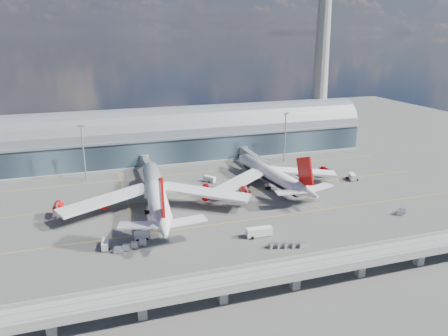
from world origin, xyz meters
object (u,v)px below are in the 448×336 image
object	(u,v)px
service_truck_1	(141,236)
cargo_train_2	(401,212)
floodlight_mast_left	(83,151)
airliner_left	(156,194)
service_truck_3	(352,177)
service_truck_0	(105,244)
service_truck_4	(275,172)
control_tower	(322,56)
service_truck_2	(259,232)
cargo_train_0	(130,246)
service_truck_5	(210,179)
floodlight_mast_right	(285,136)
airliner_right	(272,175)
cargo_train_1	(286,245)

from	to	relation	value
service_truck_1	cargo_train_2	xyz separation A→B (m)	(94.81, -9.15, -0.49)
floodlight_mast_left	airliner_left	bearing A→B (deg)	-62.09
service_truck_3	service_truck_1	bearing A→B (deg)	-144.59
airliner_left	service_truck_0	distance (m)	32.50
service_truck_3	cargo_train_2	xyz separation A→B (m)	(-5.48, -39.70, -0.61)
service_truck_4	control_tower	bearing A→B (deg)	34.22
service_truck_2	service_truck_4	world-z (taller)	service_truck_2
service_truck_1	cargo_train_0	xyz separation A→B (m)	(-4.22, -5.65, -0.44)
control_tower	service_truck_1	bearing A→B (deg)	-141.01
service_truck_2	service_truck_5	xyz separation A→B (m)	(0.15, 58.39, -0.28)
floodlight_mast_left	floodlight_mast_right	xyz separation A→B (m)	(100.00, 0.00, 0.00)
floodlight_mast_right	cargo_train_2	distance (m)	79.47
airliner_left	service_truck_3	bearing A→B (deg)	10.65
cargo_train_0	service_truck_1	bearing A→B (deg)	-19.24
airliner_left	airliner_right	xyz separation A→B (m)	(52.59, 11.27, -1.41)
floodlight_mast_right	service_truck_1	distance (m)	109.41
floodlight_mast_right	service_truck_5	world-z (taller)	floodlight_mast_right
service_truck_5	cargo_train_0	xyz separation A→B (m)	(-41.63, -53.96, -0.41)
service_truck_2	cargo_train_2	distance (m)	57.56
control_tower	cargo_train_0	size ratio (longest dim) A/B	9.49
airliner_left	service_truck_4	size ratio (longest dim) A/B	15.83
airliner_right	cargo_train_0	bearing A→B (deg)	-155.42
airliner_right	service_truck_4	xyz separation A→B (m)	(8.44, 14.75, -4.03)
service_truck_4	cargo_train_2	distance (m)	62.62
floodlight_mast_left	service_truck_3	world-z (taller)	floodlight_mast_left
airliner_right	service_truck_0	size ratio (longest dim) A/B	10.53
airliner_left	cargo_train_0	distance (m)	31.40
airliner_right	service_truck_4	world-z (taller)	airliner_right
control_tower	service_truck_2	size ratio (longest dim) A/B	11.68
airliner_right	service_truck_5	xyz separation A→B (m)	(-24.06, 14.75, -4.03)
service_truck_4	service_truck_3	bearing A→B (deg)	-40.43
airliner_right	service_truck_0	distance (m)	81.53
service_truck_4	cargo_train_0	xyz separation A→B (m)	(-74.13, -53.96, -0.41)
service_truck_1	cargo_train_2	size ratio (longest dim) A/B	0.93
airliner_right	airliner_left	bearing A→B (deg)	-174.16
floodlight_mast_left	floodlight_mast_right	bearing A→B (deg)	0.00
service_truck_5	cargo_train_0	bearing A→B (deg)	-166.33
service_truck_2	service_truck_3	size ratio (longest dim) A/B	1.36
airliner_left	service_truck_5	size ratio (longest dim) A/B	13.98
service_truck_3	service_truck_5	bearing A→B (deg)	-177.30
service_truck_0	cargo_train_0	size ratio (longest dim) A/B	0.57
floodlight_mast_right	airliner_left	distance (m)	88.81
service_truck_2	service_truck_3	distance (m)	74.98
service_truck_0	cargo_train_0	world-z (taller)	service_truck_0
airliner_right	service_truck_5	distance (m)	28.51
service_truck_4	service_truck_5	xyz separation A→B (m)	(-32.51, -0.00, -0.00)
service_truck_1	cargo_train_1	bearing A→B (deg)	-116.53
floodlight_mast_right	cargo_train_0	distance (m)	116.27
airliner_left	service_truck_1	xyz separation A→B (m)	(-8.87, -22.28, -5.41)
service_truck_1	service_truck_3	bearing A→B (deg)	-74.31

